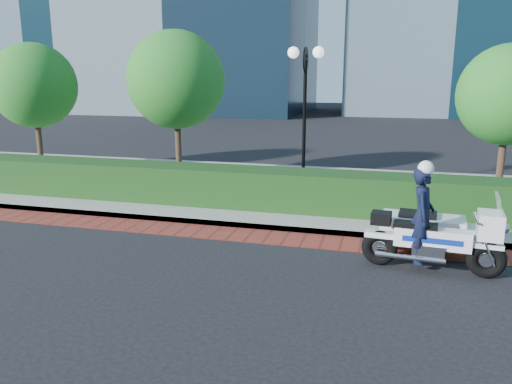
% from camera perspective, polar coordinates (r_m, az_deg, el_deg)
% --- Properties ---
extents(ground, '(120.00, 120.00, 0.00)m').
position_cam_1_polar(ground, '(10.23, -5.38, -7.34)').
color(ground, black).
rests_on(ground, ground).
extents(brick_strip, '(60.00, 1.00, 0.01)m').
position_cam_1_polar(brick_strip, '(11.56, -2.77, -4.82)').
color(brick_strip, maroon).
rests_on(brick_strip, ground).
extents(sidewalk, '(60.00, 8.00, 0.15)m').
position_cam_1_polar(sidewalk, '(15.73, 2.27, 0.30)').
color(sidewalk, gray).
rests_on(sidewalk, ground).
extents(hedge_main, '(18.00, 1.20, 1.00)m').
position_cam_1_polar(hedge_main, '(13.34, -0.03, 0.50)').
color(hedge_main, black).
rests_on(hedge_main, sidewalk).
extents(lamppost, '(1.02, 0.70, 4.21)m').
position_cam_1_polar(lamppost, '(14.37, 5.60, 10.65)').
color(lamppost, black).
rests_on(lamppost, sidewalk).
extents(tree_a, '(3.00, 3.00, 4.58)m').
position_cam_1_polar(tree_a, '(19.83, -24.04, 11.03)').
color(tree_a, '#332319').
rests_on(tree_a, sidewalk).
extents(tree_b, '(3.20, 3.20, 4.89)m').
position_cam_1_polar(tree_b, '(16.93, -9.13, 12.52)').
color(tree_b, '#332319').
rests_on(tree_b, sidewalk).
extents(tree_c, '(2.80, 2.80, 4.30)m').
position_cam_1_polar(tree_c, '(15.77, 26.89, 9.86)').
color(tree_c, '#332319').
rests_on(tree_c, sidewalk).
extents(police_motorcycle, '(2.58, 1.91, 2.08)m').
position_cam_1_polar(police_motorcycle, '(10.13, 18.98, -3.97)').
color(police_motorcycle, black).
rests_on(police_motorcycle, ground).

